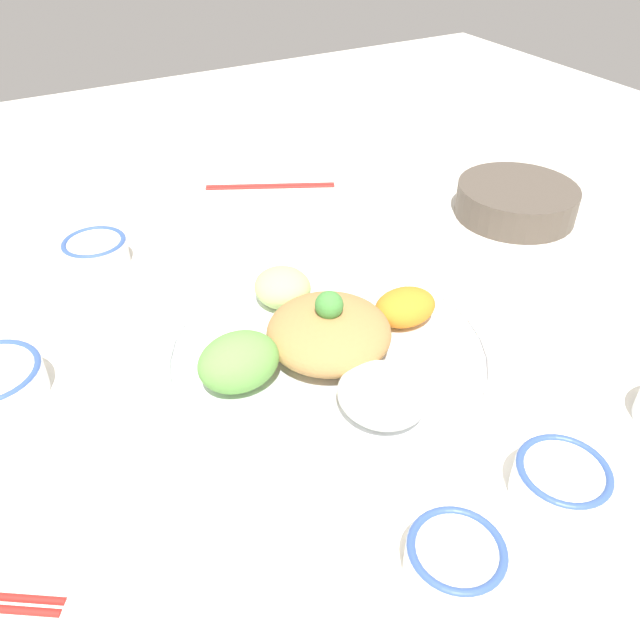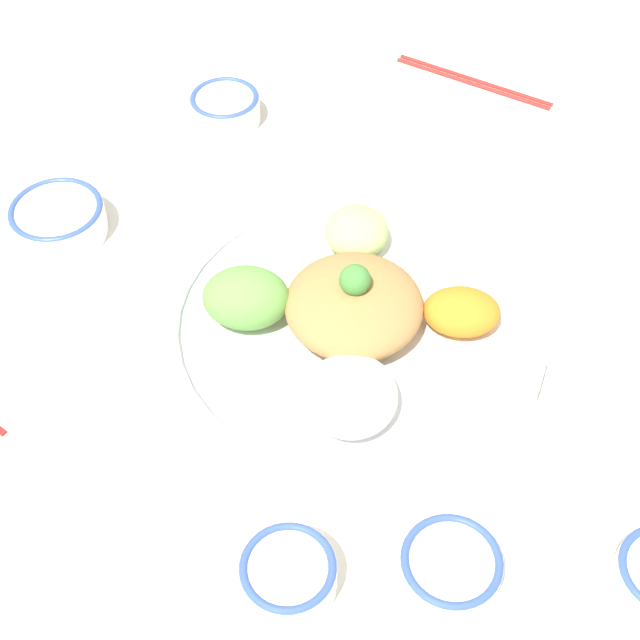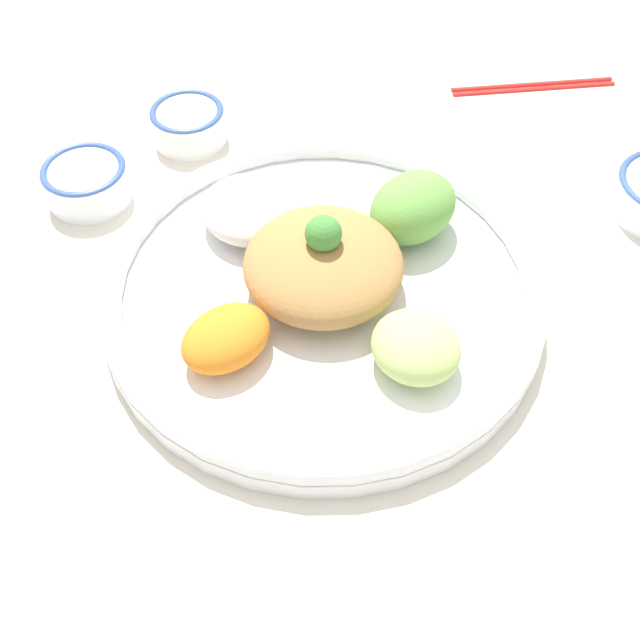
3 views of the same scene
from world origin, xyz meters
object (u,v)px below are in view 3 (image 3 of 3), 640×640
sauce_bowl_dark (86,181)px  sauce_bowl_far (188,123)px  chopsticks_pair_near (533,85)px  salad_platter (327,282)px

sauce_bowl_dark → sauce_bowl_far: 0.14m
sauce_bowl_dark → chopsticks_pair_near: sauce_bowl_dark is taller
sauce_bowl_dark → chopsticks_pair_near: 0.54m
salad_platter → sauce_bowl_dark: (-0.27, -0.10, -0.00)m
salad_platter → sauce_bowl_far: salad_platter is taller
sauce_bowl_dark → sauce_bowl_far: bearing=96.4°
sauce_bowl_far → chopsticks_pair_near: bearing=63.9°
salad_platter → sauce_bowl_dark: size_ratio=4.64×
sauce_bowl_far → chopsticks_pair_near: sauce_bowl_far is taller
salad_platter → sauce_bowl_far: (-0.29, 0.04, -0.00)m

